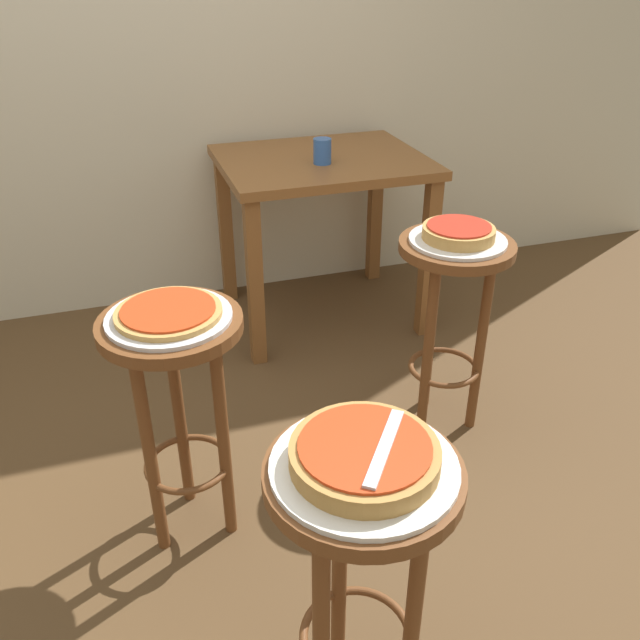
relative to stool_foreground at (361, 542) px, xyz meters
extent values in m
plane|color=brown|center=(-0.20, 0.66, -0.54)|extent=(6.00, 6.00, 0.00)
cylinder|color=brown|center=(0.00, 0.00, 0.18)|extent=(0.38, 0.38, 0.03)
cylinder|color=brown|center=(0.00, 0.12, -0.19)|extent=(0.04, 0.04, 0.70)
cylinder|color=brown|center=(0.10, -0.06, -0.19)|extent=(0.04, 0.04, 0.70)
torus|color=brown|center=(0.00, 0.00, -0.30)|extent=(0.26, 0.26, 0.02)
cylinder|color=white|center=(0.00, 0.00, 0.20)|extent=(0.36, 0.36, 0.01)
cylinder|color=#B78442|center=(0.00, 0.00, 0.23)|extent=(0.28, 0.28, 0.04)
cylinder|color=red|center=(0.00, 0.00, 0.25)|extent=(0.25, 0.25, 0.01)
cylinder|color=brown|center=(-0.28, 0.68, 0.18)|extent=(0.38, 0.38, 0.03)
cylinder|color=brown|center=(-0.28, 0.80, -0.19)|extent=(0.04, 0.04, 0.70)
cylinder|color=brown|center=(-0.38, 0.62, -0.19)|extent=(0.04, 0.04, 0.70)
cylinder|color=brown|center=(-0.17, 0.62, -0.19)|extent=(0.04, 0.04, 0.70)
torus|color=brown|center=(-0.28, 0.68, -0.30)|extent=(0.26, 0.26, 0.02)
cylinder|color=silver|center=(-0.28, 0.68, 0.20)|extent=(0.33, 0.33, 0.01)
cylinder|color=tan|center=(-0.28, 0.68, 0.21)|extent=(0.28, 0.28, 0.01)
cylinder|color=red|center=(-0.28, 0.68, 0.23)|extent=(0.24, 0.24, 0.01)
cylinder|color=brown|center=(0.68, 0.91, 0.18)|extent=(0.38, 0.38, 0.03)
cylinder|color=brown|center=(0.68, 1.03, -0.19)|extent=(0.04, 0.04, 0.70)
cylinder|color=brown|center=(0.58, 0.85, -0.19)|extent=(0.04, 0.04, 0.70)
cylinder|color=brown|center=(0.79, 0.85, -0.19)|extent=(0.04, 0.04, 0.70)
torus|color=brown|center=(0.68, 0.91, -0.30)|extent=(0.26, 0.26, 0.02)
cylinder|color=silver|center=(0.68, 0.91, 0.20)|extent=(0.32, 0.32, 0.01)
cylinder|color=tan|center=(0.68, 0.91, 0.23)|extent=(0.24, 0.24, 0.04)
cylinder|color=red|center=(0.68, 0.91, 0.25)|extent=(0.21, 0.21, 0.01)
cube|color=brown|center=(0.53, 1.85, 0.22)|extent=(0.88, 0.72, 0.04)
cube|color=brown|center=(0.13, 1.53, -0.17)|extent=(0.06, 0.06, 0.74)
cube|color=brown|center=(0.92, 1.53, -0.17)|extent=(0.06, 0.06, 0.74)
cube|color=brown|center=(0.13, 2.16, -0.17)|extent=(0.06, 0.06, 0.74)
cube|color=brown|center=(0.92, 2.16, -0.17)|extent=(0.06, 0.06, 0.74)
cylinder|color=#3360B2|center=(0.50, 1.76, 0.29)|extent=(0.08, 0.08, 0.10)
cube|color=silver|center=(0.03, -0.02, 0.26)|extent=(0.15, 0.19, 0.01)
camera|label=1|loc=(-0.37, -0.86, 1.05)|focal=37.28mm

